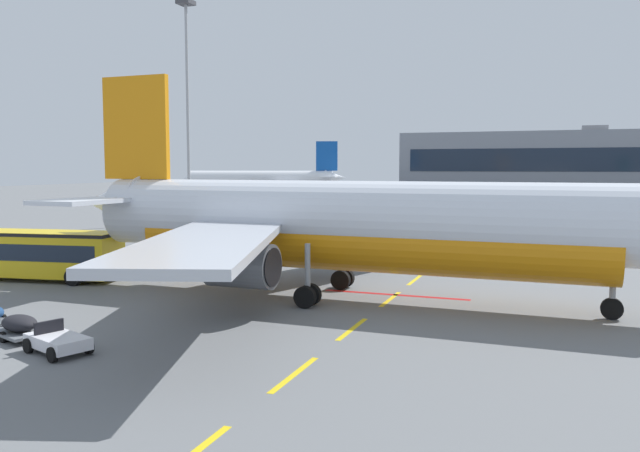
{
  "coord_description": "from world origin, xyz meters",
  "views": [
    {
      "loc": [
        26.11,
        -11.95,
        6.94
      ],
      "look_at": [
        14.56,
        19.47,
        3.86
      ],
      "focal_mm": 36.45,
      "sensor_mm": 36.0,
      "label": 1
    }
  ],
  "objects_px": {
    "airliner_far_center": "(262,182)",
    "apron_shuttle_bus": "(25,251)",
    "apron_light_mast_near": "(187,87)",
    "baggage_train": "(3,321)",
    "airliner_foreground": "(352,224)"
  },
  "relations": [
    {
      "from": "airliner_far_center",
      "to": "apron_shuttle_bus",
      "type": "relative_size",
      "value": 2.76
    },
    {
      "from": "airliner_far_center",
      "to": "apron_shuttle_bus",
      "type": "bearing_deg",
      "value": -73.74
    },
    {
      "from": "apron_light_mast_near",
      "to": "baggage_train",
      "type": "bearing_deg",
      "value": -66.78
    },
    {
      "from": "baggage_train",
      "to": "airliner_foreground",
      "type": "bearing_deg",
      "value": 45.36
    },
    {
      "from": "apron_shuttle_bus",
      "to": "baggage_train",
      "type": "distance_m",
      "value": 13.91
    },
    {
      "from": "airliner_foreground",
      "to": "apron_shuttle_bus",
      "type": "height_order",
      "value": "airliner_foreground"
    },
    {
      "from": "airliner_far_center",
      "to": "apron_shuttle_bus",
      "type": "height_order",
      "value": "airliner_far_center"
    },
    {
      "from": "airliner_far_center",
      "to": "apron_light_mast_near",
      "type": "height_order",
      "value": "apron_light_mast_near"
    },
    {
      "from": "airliner_foreground",
      "to": "apron_shuttle_bus",
      "type": "relative_size",
      "value": 2.82
    },
    {
      "from": "airliner_foreground",
      "to": "baggage_train",
      "type": "xyz_separation_m",
      "value": [
        -11.55,
        -11.7,
        -3.42
      ]
    },
    {
      "from": "airliner_foreground",
      "to": "baggage_train",
      "type": "distance_m",
      "value": 16.79
    },
    {
      "from": "apron_shuttle_bus",
      "to": "apron_light_mast_near",
      "type": "relative_size",
      "value": 0.46
    },
    {
      "from": "airliner_far_center",
      "to": "apron_light_mast_near",
      "type": "xyz_separation_m",
      "value": [
        14.38,
        -51.46,
        12.56
      ]
    },
    {
      "from": "apron_shuttle_bus",
      "to": "apron_light_mast_near",
      "type": "xyz_separation_m",
      "value": [
        -11.76,
        38.15,
        14.7
      ]
    },
    {
      "from": "airliner_far_center",
      "to": "apron_shuttle_bus",
      "type": "xyz_separation_m",
      "value": [
        26.14,
        -89.6,
        -2.13
      ]
    }
  ]
}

